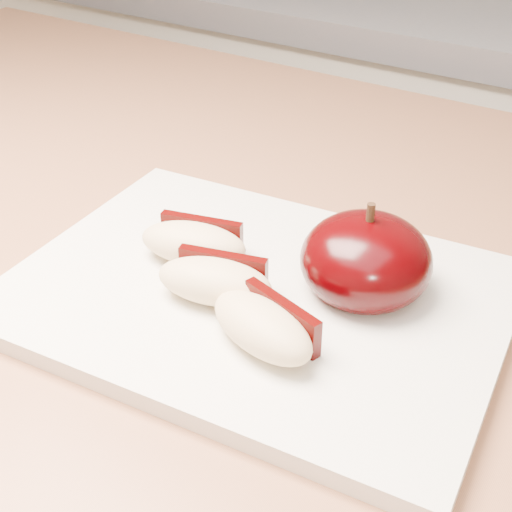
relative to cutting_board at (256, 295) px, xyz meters
The scene contains 5 objects.
cutting_board is the anchor object (origin of this frame).
apple_half 0.08m from the cutting_board, 33.68° to the left, with size 0.10×0.10×0.07m.
apple_wedge_a 0.06m from the cutting_board, behind, with size 0.08×0.06×0.03m.
apple_wedge_b 0.03m from the cutting_board, 124.14° to the right, with size 0.08×0.06×0.03m.
apple_wedge_c 0.06m from the cutting_board, 51.76° to the right, with size 0.08×0.06×0.03m.
Camera 1 is at (0.15, 0.07, 1.19)m, focal length 50.00 mm.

